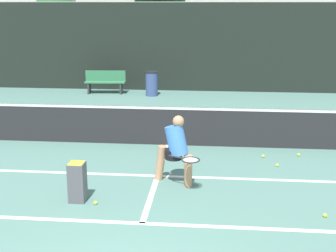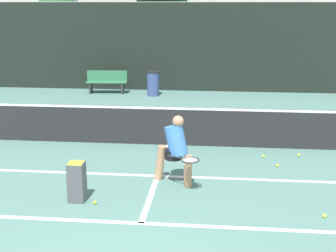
{
  "view_description": "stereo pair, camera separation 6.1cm",
  "coord_description": "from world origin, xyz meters",
  "px_view_note": "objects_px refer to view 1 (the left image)",
  "views": [
    {
      "loc": [
        1.05,
        -4.33,
        3.39
      ],
      "look_at": [
        0.18,
        4.79,
        0.95
      ],
      "focal_mm": 50.0,
      "sensor_mm": 36.0,
      "label": 1
    },
    {
      "loc": [
        1.11,
        -4.33,
        3.39
      ],
      "look_at": [
        0.18,
        4.79,
        0.95
      ],
      "focal_mm": 50.0,
      "sensor_mm": 36.0,
      "label": 2
    }
  ],
  "objects_px": {
    "ball_hopper": "(77,181)",
    "parked_car": "(149,64)",
    "trash_bin": "(152,84)",
    "courtside_bench": "(105,81)",
    "player_practicing": "(176,148)"
  },
  "relations": [
    {
      "from": "courtside_bench",
      "to": "trash_bin",
      "type": "distance_m",
      "value": 1.84
    },
    {
      "from": "ball_hopper",
      "to": "parked_car",
      "type": "relative_size",
      "value": 0.17
    },
    {
      "from": "player_practicing",
      "to": "parked_car",
      "type": "xyz_separation_m",
      "value": [
        -2.27,
        12.95,
        -0.08
      ]
    },
    {
      "from": "ball_hopper",
      "to": "courtside_bench",
      "type": "height_order",
      "value": "courtside_bench"
    },
    {
      "from": "courtside_bench",
      "to": "parked_car",
      "type": "height_order",
      "value": "parked_car"
    },
    {
      "from": "parked_car",
      "to": "player_practicing",
      "type": "bearing_deg",
      "value": -80.04
    },
    {
      "from": "ball_hopper",
      "to": "courtside_bench",
      "type": "relative_size",
      "value": 0.46
    },
    {
      "from": "player_practicing",
      "to": "ball_hopper",
      "type": "bearing_deg",
      "value": -122.98
    },
    {
      "from": "trash_bin",
      "to": "ball_hopper",
      "type": "bearing_deg",
      "value": -90.34
    },
    {
      "from": "trash_bin",
      "to": "parked_car",
      "type": "height_order",
      "value": "parked_car"
    },
    {
      "from": "ball_hopper",
      "to": "trash_bin",
      "type": "bearing_deg",
      "value": 89.66
    },
    {
      "from": "player_practicing",
      "to": "parked_car",
      "type": "distance_m",
      "value": 13.15
    },
    {
      "from": "player_practicing",
      "to": "trash_bin",
      "type": "distance_m",
      "value": 8.77
    },
    {
      "from": "trash_bin",
      "to": "parked_car",
      "type": "relative_size",
      "value": 0.22
    },
    {
      "from": "trash_bin",
      "to": "parked_car",
      "type": "bearing_deg",
      "value": 99.08
    }
  ]
}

